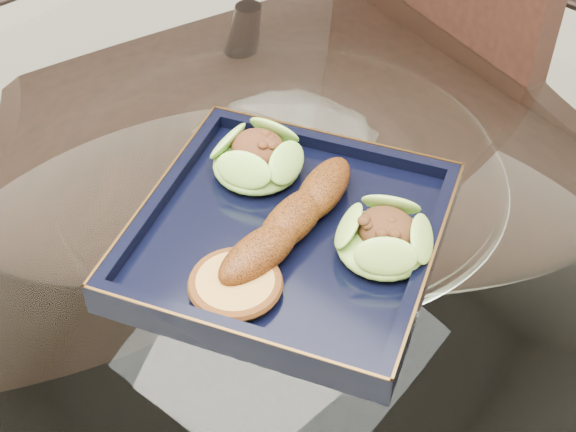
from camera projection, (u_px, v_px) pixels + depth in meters
The scene contains 7 objects.
dining_table at pixel (281, 311), 0.91m from camera, with size 1.13×1.13×0.77m.
dining_chair at pixel (343, 152), 1.16m from camera, with size 0.56×0.56×1.01m.
navy_plate at pixel (288, 239), 0.75m from camera, with size 0.27×0.27×0.02m, color black.
lettuce_wrap_left at pixel (257, 160), 0.79m from camera, with size 0.09×0.09×0.03m, color olive.
lettuce_wrap_right at pixel (384, 240), 0.71m from camera, with size 0.09×0.09×0.03m, color #679C2D.
roasted_plantain at pixel (292, 220), 0.73m from camera, with size 0.18×0.04×0.03m, color #612B0A.
crumb_patty at pixel (235, 285), 0.68m from camera, with size 0.07×0.07×0.01m, color #B2833B.
Camera 1 is at (0.36, -0.45, 1.31)m, focal length 50.00 mm.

